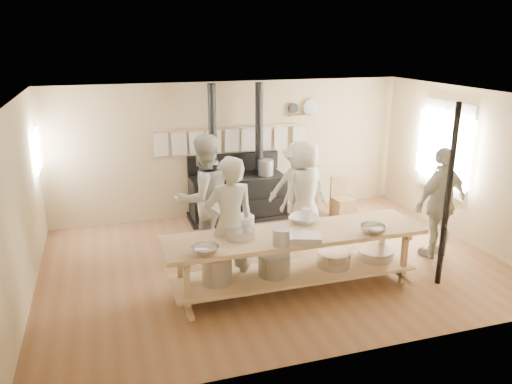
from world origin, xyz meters
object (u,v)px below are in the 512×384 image
stove (237,193)px  roasting_pan (304,238)px  prep_table (294,255)px  cook_left (204,198)px  cook_center (304,191)px  cook_by_window (299,187)px  cook_right (441,203)px  cook_far_left (230,226)px  chair (343,206)px

stove → roasting_pan: (-0.01, -3.35, 0.38)m
prep_table → cook_left: (-0.96, 1.42, 0.48)m
cook_center → cook_by_window: bearing=-114.9°
cook_center → cook_right: (1.79, -1.29, 0.02)m
cook_far_left → chair: cook_far_left is taller
prep_table → cook_left: size_ratio=1.80×
cook_far_left → roasting_pan: size_ratio=4.30×
cook_left → chair: size_ratio=2.44×
cook_far_left → roasting_pan: 1.02m
cook_by_window → chair: bearing=52.1°
prep_table → cook_left: bearing=124.1°
prep_table → stove: bearing=90.0°
cook_right → chair: size_ratio=2.18×
cook_by_window → roasting_pan: (-0.88, -2.36, 0.07)m
cook_left → cook_by_window: (1.84, 0.61, -0.17)m
cook_left → roasting_pan: bearing=99.5°
stove → prep_table: size_ratio=0.72×
cook_far_left → prep_table: bearing=157.8°
cook_left → roasting_pan: (0.95, -1.75, -0.10)m
cook_left → chair: bearing=179.6°
roasting_pan → cook_center: bearing=67.3°
prep_table → roasting_pan: (-0.00, -0.33, 0.38)m
cook_center → chair: 1.49m
stove → cook_by_window: bearing=-48.5°
prep_table → cook_left: cook_left is taller
cook_by_window → roasting_pan: 2.52m
stove → chair: 2.07m
cook_center → roasting_pan: 2.17m
cook_right → chair: (-0.66, 2.02, -0.65)m
stove → roasting_pan: stove is taller
cook_by_window → cook_center: bearing=-64.2°
stove → cook_left: (-0.96, -1.60, 0.48)m
cook_right → chair: bearing=-84.4°
prep_table → cook_by_window: size_ratio=2.17×
cook_left → cook_center: bearing=168.9°
cook_right → chair: 2.22m
cook_left → cook_right: cook_left is taller
cook_center → cook_right: bearing=126.8°
prep_table → roasting_pan: roasting_pan is taller
cook_right → cook_center: bearing=-48.2°
prep_table → roasting_pan: size_ratio=8.02×
stove → cook_center: size_ratio=1.49×
stove → cook_left: 1.93m
prep_table → cook_center: 1.90m
stove → cook_center: bearing=-58.4°
stove → cook_by_window: size_ratio=1.57×
prep_table → cook_by_window: cook_by_window is taller
cook_by_window → cook_far_left: bearing=-100.7°
cook_right → cook_by_window: size_ratio=1.08×
chair → stove: bearing=157.9°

